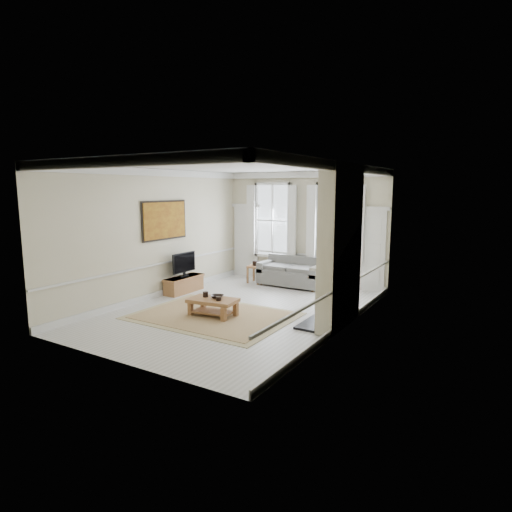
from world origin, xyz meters
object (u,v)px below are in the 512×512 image
Objects in this scene: side_table at (256,269)px; coffee_table at (213,302)px; tv_stand at (184,284)px; sofa at (292,274)px.

coffee_table is at bearing -74.12° from side_table.
tv_stand is at bearing 138.29° from coffee_table.
sofa is 1.65× the size of coffee_table.
tv_stand is (-2.09, 1.42, -0.10)m from coffee_table.
tv_stand is at bearing -133.40° from sofa.
sofa is at bearing 12.33° from side_table.
side_table reaches higher than coffee_table.
sofa is at bearing 80.42° from coffee_table.
sofa reaches higher than tv_stand.
coffee_table is 0.92× the size of tv_stand.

